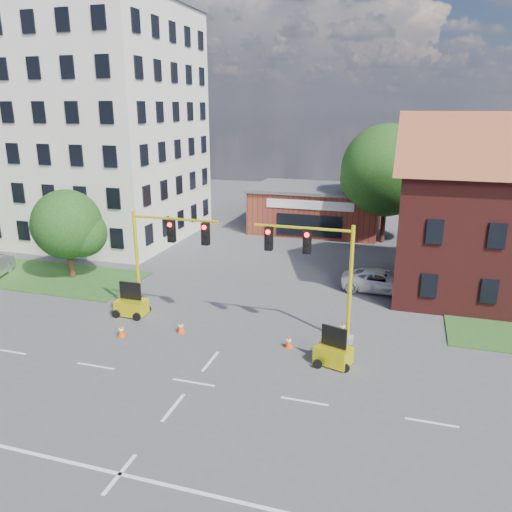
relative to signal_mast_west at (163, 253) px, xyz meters
name	(u,v)px	position (x,y,z in m)	size (l,w,h in m)	color
ground	(193,382)	(4.36, -6.00, -3.92)	(120.00, 120.00, 0.00)	#48484B
lane_markings	(162,422)	(4.36, -9.00, -3.91)	(60.00, 36.00, 0.01)	silver
office_block	(84,123)	(-15.64, 15.91, 6.39)	(18.40, 15.40, 20.60)	beige
brick_shop	(317,208)	(4.36, 23.99, -1.76)	(12.40, 8.40, 4.30)	brown
tree_large	(392,174)	(11.26, 21.08, 2.22)	(8.38, 7.98, 10.40)	#372014
tree_nw_front	(71,227)	(-9.40, 4.58, -0.19)	(5.05, 4.81, 6.30)	#372014
signal_mast_west	(163,253)	(0.00, 0.00, 0.00)	(5.30, 0.60, 6.20)	gray
signal_mast_east	(318,267)	(8.71, 0.00, 0.00)	(5.30, 0.60, 6.20)	gray
trailer_west	(132,305)	(-2.10, -0.20, -3.31)	(1.72, 1.15, 1.95)	yellow
trailer_east	(333,353)	(10.01, -2.57, -3.34)	(1.87, 1.52, 1.84)	yellow
cone_a	(121,331)	(-1.17, -2.87, -3.58)	(0.40, 0.40, 0.70)	#E1490B
cone_b	(181,327)	(1.66, -1.53, -3.58)	(0.40, 0.40, 0.70)	#E1490B
cone_c	(289,342)	(7.61, -1.52, -3.58)	(0.40, 0.40, 0.70)	#E1490B
cone_d	(342,328)	(9.99, 0.89, -3.58)	(0.40, 0.40, 0.70)	#E1490B
pickup_white	(381,281)	(11.54, 8.12, -3.21)	(2.34, 5.08, 1.41)	white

